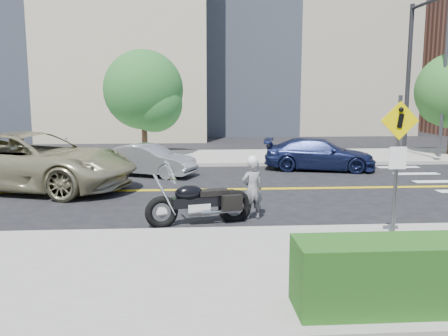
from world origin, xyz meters
The scene contains 13 objects.
ground_plane centered at (0.00, 0.00, 0.00)m, with size 120.00×120.00×0.00m, color black.
sidewalk_near centered at (0.00, -7.50, 0.07)m, with size 60.00×5.00×0.15m, color #9E9B91.
sidewalk_far centered at (0.00, 7.50, 0.07)m, with size 60.00×5.00×0.15m, color #9E9B91.
building_mid centered at (8.00, 26.00, 10.00)m, with size 18.00×14.00×20.00m, color #A39984.
lamp_post centered at (12.00, 6.50, 4.15)m, with size 0.16×0.16×8.00m, color #4C4C51.
traffic_light centered at (10.00, 5.08, 4.67)m, with size 0.28×4.50×7.00m.
pedestrian_sign centered at (4.20, -6.31, 1.96)m, with size 0.78×0.08×3.00m.
motorcyclist centered at (1.58, -3.80, 0.82)m, with size 0.64×0.50×1.64m.
motorcycle centered at (0.25, -4.15, 0.79)m, with size 2.59×0.79×1.58m, color black, non-canonical shape.
suv centered at (-5.23, 0.42, 0.96)m, with size 3.18×6.90×1.92m, color tan.
parked_car_silver centered at (-1.65, 2.89, 0.61)m, with size 1.29×3.71×1.22m, color #999DA0.
parked_car_blue centered at (5.37, 3.83, 0.66)m, with size 1.86×4.56×1.32m, color #18214A.
tree_far_a centered at (-2.28, 8.04, 3.34)m, with size 3.87×3.87×5.28m.
Camera 1 is at (0.09, -15.51, 3.19)m, focal length 38.00 mm.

